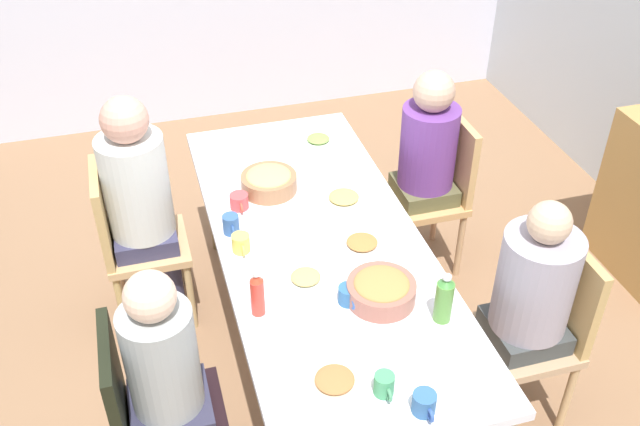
# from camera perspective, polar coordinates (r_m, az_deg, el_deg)

# --- Properties ---
(ground_plane) EXTENTS (6.31, 6.31, 0.00)m
(ground_plane) POSITION_cam_1_polar(r_m,az_deg,el_deg) (3.67, 0.00, -11.17)
(ground_plane) COLOR #896446
(dining_table) EXTENTS (2.19, 0.89, 0.73)m
(dining_table) POSITION_cam_1_polar(r_m,az_deg,el_deg) (3.22, 0.00, -3.22)
(dining_table) COLOR white
(dining_table) RESTS_ON ground_plane
(chair_0) EXTENTS (0.40, 0.40, 0.90)m
(chair_0) POSITION_cam_1_polar(r_m,az_deg,el_deg) (2.87, -13.36, -15.07)
(chair_0) COLOR black
(chair_0) RESTS_ON ground_plane
(person_0) EXTENTS (0.30, 0.30, 1.17)m
(person_0) POSITION_cam_1_polar(r_m,az_deg,el_deg) (2.73, -11.89, -12.47)
(person_0) COLOR #323547
(person_0) RESTS_ON ground_plane
(chair_1) EXTENTS (0.40, 0.40, 0.90)m
(chair_1) POSITION_cam_1_polar(r_m,az_deg,el_deg) (3.24, 17.12, -8.47)
(chair_1) COLOR tan
(chair_1) RESTS_ON ground_plane
(person_1) EXTENTS (0.32, 0.32, 1.16)m
(person_1) POSITION_cam_1_polar(r_m,az_deg,el_deg) (3.07, 16.28, -6.37)
(person_1) COLOR #454543
(person_1) RESTS_ON ground_plane
(chair_2) EXTENTS (0.40, 0.40, 0.90)m
(chair_2) POSITION_cam_1_polar(r_m,az_deg,el_deg) (3.97, 9.29, 2.12)
(chair_2) COLOR tan
(chair_2) RESTS_ON ground_plane
(person_2) EXTENTS (0.30, 0.30, 1.20)m
(person_2) POSITION_cam_1_polar(r_m,az_deg,el_deg) (3.82, 8.35, 4.50)
(person_2) COLOR brown
(person_2) RESTS_ON ground_plane
(chair_3) EXTENTS (0.40, 0.40, 0.90)m
(chair_3) POSITION_cam_1_polar(r_m,az_deg,el_deg) (3.67, -14.89, -1.91)
(chair_3) COLOR tan
(chair_3) RESTS_ON ground_plane
(person_3) EXTENTS (0.31, 0.31, 1.27)m
(person_3) POSITION_cam_1_polar(r_m,az_deg,el_deg) (3.52, -14.08, 1.53)
(person_3) COLOR #233645
(person_3) RESTS_ON ground_plane
(plate_0) EXTENTS (0.25, 0.25, 0.04)m
(plate_0) POSITION_cam_1_polar(r_m,az_deg,el_deg) (2.58, 1.17, -13.22)
(plate_0) COLOR beige
(plate_0) RESTS_ON dining_table
(plate_1) EXTENTS (0.25, 0.25, 0.04)m
(plate_1) POSITION_cam_1_polar(r_m,az_deg,el_deg) (3.13, 3.34, -2.50)
(plate_1) COLOR silver
(plate_1) RESTS_ON dining_table
(plate_2) EXTENTS (0.22, 0.22, 0.04)m
(plate_2) POSITION_cam_1_polar(r_m,az_deg,el_deg) (3.86, -0.13, 5.74)
(plate_2) COLOR silver
(plate_2) RESTS_ON dining_table
(plate_3) EXTENTS (0.22, 0.22, 0.04)m
(plate_3) POSITION_cam_1_polar(r_m,az_deg,el_deg) (2.96, -1.14, -5.26)
(plate_3) COLOR silver
(plate_3) RESTS_ON dining_table
(plate_4) EXTENTS (0.26, 0.26, 0.04)m
(plate_4) POSITION_cam_1_polar(r_m,az_deg,el_deg) (3.41, 1.90, 1.12)
(plate_4) COLOR silver
(plate_4) RESTS_ON dining_table
(bowl_0) EXTENTS (0.28, 0.28, 0.10)m
(bowl_0) POSITION_cam_1_polar(r_m,az_deg,el_deg) (2.86, 4.87, -6.07)
(bowl_0) COLOR #9B5C4C
(bowl_0) RESTS_ON dining_table
(bowl_1) EXTENTS (0.27, 0.27, 0.10)m
(bowl_1) POSITION_cam_1_polar(r_m,az_deg,el_deg) (3.47, -4.07, 2.53)
(bowl_1) COLOR #976845
(bowl_1) RESTS_ON dining_table
(cup_0) EXTENTS (0.12, 0.08, 0.08)m
(cup_0) POSITION_cam_1_polar(r_m,az_deg,el_deg) (2.51, 8.26, -14.70)
(cup_0) COLOR #315F94
(cup_0) RESTS_ON dining_table
(cup_1) EXTENTS (0.12, 0.09, 0.07)m
(cup_1) POSITION_cam_1_polar(r_m,az_deg,el_deg) (3.37, -6.41, 0.90)
(cup_1) COLOR #D64446
(cup_1) RESTS_ON dining_table
(cup_2) EXTENTS (0.11, 0.08, 0.08)m
(cup_2) POSITION_cam_1_polar(r_m,az_deg,el_deg) (3.11, -6.27, -2.42)
(cup_2) COLOR #E5CF51
(cup_2) RESTS_ON dining_table
(cup_3) EXTENTS (0.12, 0.08, 0.08)m
(cup_3) POSITION_cam_1_polar(r_m,az_deg,el_deg) (2.85, 2.30, -6.51)
(cup_3) COLOR #2E5F95
(cup_3) RESTS_ON dining_table
(cup_4) EXTENTS (0.11, 0.07, 0.08)m
(cup_4) POSITION_cam_1_polar(r_m,az_deg,el_deg) (2.54, 5.12, -13.40)
(cup_4) COLOR #43965F
(cup_4) RESTS_ON dining_table
(cup_5) EXTENTS (0.11, 0.07, 0.09)m
(cup_5) POSITION_cam_1_polar(r_m,az_deg,el_deg) (3.22, -7.06, -0.91)
(cup_5) COLOR #325893
(cup_5) RESTS_ON dining_table
(bottle_0) EXTENTS (0.07, 0.07, 0.22)m
(bottle_0) POSITION_cam_1_polar(r_m,az_deg,el_deg) (2.78, 9.79, -6.73)
(bottle_0) COLOR #518837
(bottle_0) RESTS_ON dining_table
(bottle_1) EXTENTS (0.05, 0.05, 0.20)m
(bottle_1) POSITION_cam_1_polar(r_m,az_deg,el_deg) (2.78, -4.98, -6.43)
(bottle_1) COLOR red
(bottle_1) RESTS_ON dining_table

